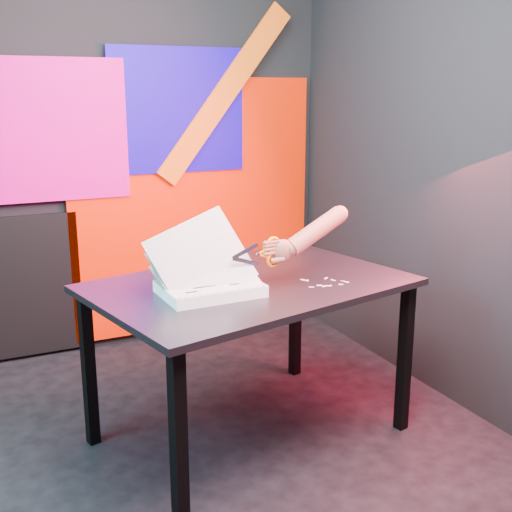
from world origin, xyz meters
TOP-DOWN VIEW (x-y plane):
  - room at (0.00, 0.00)m, footprint 3.01×3.01m
  - backdrop at (0.06, 1.46)m, footprint 2.88×0.05m
  - work_table at (0.40, 0.09)m, footprint 1.50×1.16m
  - printout_stack at (0.17, 0.01)m, footprint 0.46×0.30m
  - scissors at (0.45, 0.01)m, footprint 0.24×0.04m
  - hand_forearm at (0.67, 0.03)m, footprint 0.43×0.12m
  - paper_clippings at (0.69, -0.06)m, footprint 0.20×0.15m

SIDE VIEW (x-z plane):
  - work_table at x=0.40m, z-range 0.30..1.05m
  - paper_clippings at x=0.69m, z-range 0.75..0.75m
  - printout_stack at x=0.17m, z-range 0.60..0.97m
  - scissors at x=0.45m, z-range 0.83..0.97m
  - hand_forearm at x=0.67m, z-range 0.85..1.06m
  - backdrop at x=0.06m, z-range -0.08..2.00m
  - room at x=0.00m, z-range 0.00..2.71m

